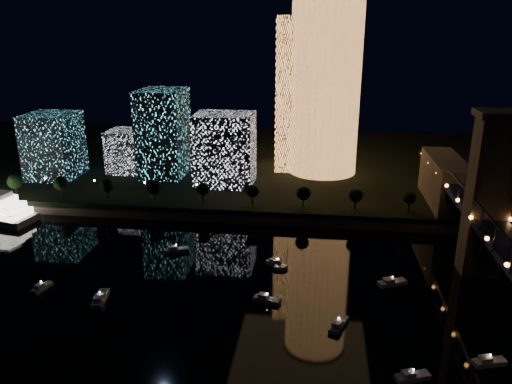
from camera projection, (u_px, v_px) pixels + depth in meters
ground at (245, 356)px, 115.15m from camera, size 520.00×520.00×0.00m
far_bank at (289, 163)px, 264.67m from camera, size 420.00×160.00×5.00m
seawall at (276, 219)px, 191.70m from camera, size 420.00×6.00×3.00m
tower_cylindrical at (326, 76)px, 227.51m from camera, size 34.00×34.00×89.90m
tower_rectangular at (301, 95)px, 237.34m from camera, size 22.44×22.44×71.39m
midrise_blocks at (149, 143)px, 228.29m from camera, size 103.46×34.44×39.66m
motorboats at (263, 315)px, 129.79m from camera, size 123.46×78.44×2.78m
esplanade_trees at (183, 188)px, 199.00m from camera, size 165.63×6.19×8.59m
street_lamps at (197, 188)px, 204.64m from camera, size 132.70×0.70×5.65m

